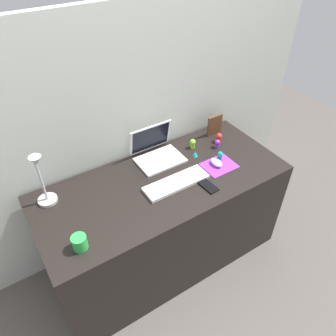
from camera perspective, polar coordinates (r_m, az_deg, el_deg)
ground_plane at (r=2.54m, az=-0.71°, el=-14.77°), size 6.00×6.00×0.00m
back_wall at (r=2.18m, az=-6.14°, el=5.37°), size 2.77×0.05×1.69m
desk at (r=2.25m, az=-0.78°, el=-9.32°), size 1.57×0.67×0.74m
laptop at (r=2.14m, az=-2.16°, el=3.17°), size 0.30×0.25×0.21m
keyboard at (r=1.96m, az=1.46°, el=-2.60°), size 0.41×0.13×0.02m
mousepad at (r=2.12m, az=8.95°, el=0.44°), size 0.21×0.17×0.00m
mouse at (r=2.11m, az=8.48°, el=0.94°), size 0.06×0.10×0.03m
cell_phone at (r=1.96m, az=7.05°, el=-3.16°), size 0.07×0.13×0.01m
desk_lamp at (r=1.85m, az=-21.24°, el=-2.18°), size 0.11×0.15×0.37m
picture_frame at (r=2.38m, az=8.18°, el=7.46°), size 0.12×0.02×0.15m
coffee_mug at (r=1.68m, az=-15.25°, el=-12.50°), size 0.08×0.08×0.08m
toy_figurine_teal at (r=2.16m, az=9.10°, el=2.22°), size 0.04×0.04×0.06m
toy_figurine_red at (r=2.32m, az=8.92°, el=5.34°), size 0.04×0.04×0.07m
toy_figurine_cyan at (r=2.17m, az=4.78°, el=2.48°), size 0.03×0.03×0.04m
toy_figurine_purple at (r=2.27m, az=8.63°, el=4.29°), size 0.04×0.04×0.06m
toy_figurine_lime at (r=2.24m, az=4.34°, el=4.34°), size 0.04×0.04×0.07m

